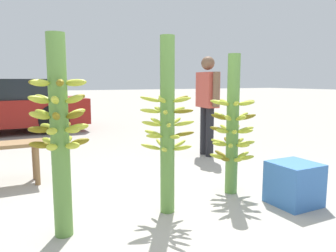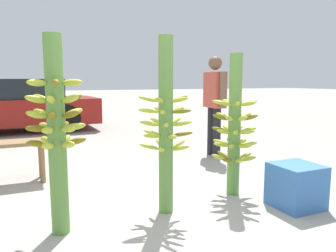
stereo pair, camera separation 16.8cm
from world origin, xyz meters
name	(u,v)px [view 1 (the left image)]	position (x,y,z in m)	size (l,w,h in m)	color
ground_plane	(178,218)	(0.00, 0.00, 0.00)	(80.00, 80.00, 0.00)	#9E998E
banana_stalk_left	(60,131)	(-0.93, 0.13, 0.81)	(0.44, 0.44, 1.53)	#5B8C3D
banana_stalk_center	(167,126)	(-0.01, 0.17, 0.79)	(0.48, 0.49, 1.57)	#5B8C3D
banana_stalk_right	(232,127)	(0.82, 0.32, 0.71)	(0.48, 0.48, 1.46)	#5B8C3D
vendor_person	(207,98)	(1.58, 1.93, 0.92)	(0.24, 0.65, 1.56)	black
produce_crate	(294,184)	(1.15, -0.22, 0.20)	(0.41, 0.41, 0.41)	#386BB2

